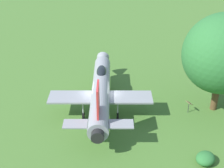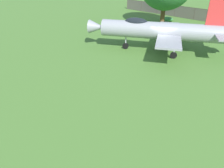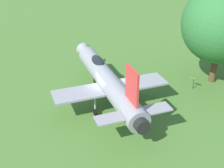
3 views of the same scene
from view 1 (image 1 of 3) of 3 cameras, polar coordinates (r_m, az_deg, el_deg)
The scene contains 5 objects.
ground_plane at distance 28.03m, azimuth -2.04°, elevation -4.98°, with size 200.00×200.00×0.00m, color #47722D.
display_jet at distance 27.23m, azimuth -2.09°, elevation -0.98°, with size 11.51×10.88×5.15m.
shade_tree at distance 27.27m, azimuth 19.85°, elevation 5.30°, with size 6.64×7.20×8.87m.
shrub_near_fence at distance 23.53m, azimuth 16.83°, elevation -12.99°, with size 1.27×1.48×0.85m.
info_plaque at distance 28.18m, azimuth 13.99°, elevation -3.66°, with size 0.69×0.55×1.14m.
Camera 1 is at (17.82, -14.78, 15.80)m, focal length 49.63 mm.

